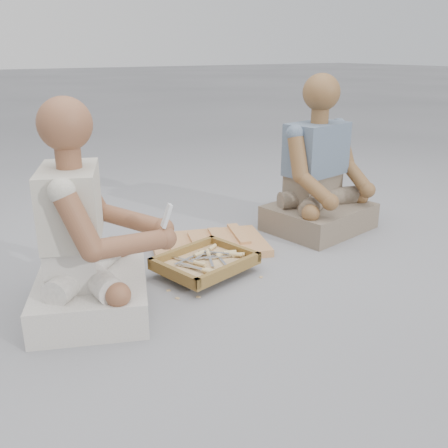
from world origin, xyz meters
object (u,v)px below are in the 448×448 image
tool_tray (205,263)px  craftsman (86,243)px  carved_panel (209,245)px  companion (319,180)px

tool_tray → craftsman: craftsman is taller
carved_panel → companion: 0.85m
carved_panel → craftsman: bearing=-156.9°
tool_tray → companion: companion is taller
companion → craftsman: bearing=-0.4°
carved_panel → tool_tray: tool_tray is taller
carved_panel → companion: (0.79, -0.07, 0.31)m
craftsman → companion: companion is taller
carved_panel → craftsman: (-0.83, -0.35, 0.30)m
tool_tray → craftsman: 0.68m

